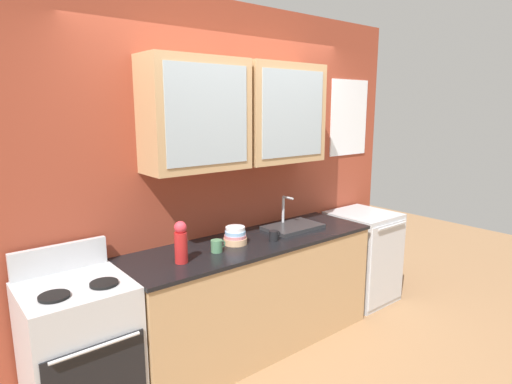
% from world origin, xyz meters
% --- Properties ---
extents(ground_plane, '(10.00, 10.00, 0.00)m').
position_xyz_m(ground_plane, '(0.00, 0.00, 0.00)').
color(ground_plane, '#936B47').
extents(back_wall_unit, '(3.90, 0.43, 2.74)m').
position_xyz_m(back_wall_unit, '(0.01, 0.31, 1.51)').
color(back_wall_unit, '#993D28').
rests_on(back_wall_unit, ground_plane).
extents(counter, '(2.12, 0.65, 0.90)m').
position_xyz_m(counter, '(0.00, 0.00, 0.45)').
color(counter, tan).
rests_on(counter, ground_plane).
extents(stove_range, '(0.61, 0.63, 1.08)m').
position_xyz_m(stove_range, '(-1.37, -0.00, 0.46)').
color(stove_range, silver).
rests_on(stove_range, ground_plane).
extents(sink_faucet, '(0.49, 0.31, 0.27)m').
position_xyz_m(sink_faucet, '(0.47, 0.05, 0.92)').
color(sink_faucet, '#2D2D30').
rests_on(sink_faucet, counter).
extents(bowl_stack, '(0.18, 0.18, 0.14)m').
position_xyz_m(bowl_stack, '(-0.17, 0.02, 0.96)').
color(bowl_stack, '#E0AD7F').
rests_on(bowl_stack, counter).
extents(vase, '(0.09, 0.09, 0.29)m').
position_xyz_m(vase, '(-0.69, -0.07, 1.04)').
color(vase, '#B21E1E').
rests_on(vase, counter).
extents(cup_near_sink, '(0.11, 0.07, 0.08)m').
position_xyz_m(cup_near_sink, '(0.12, -0.10, 0.94)').
color(cup_near_sink, black).
rests_on(cup_near_sink, counter).
extents(cup_near_bowls, '(0.12, 0.08, 0.09)m').
position_xyz_m(cup_near_bowls, '(-0.38, -0.04, 0.94)').
color(cup_near_bowls, '#4C7F59').
rests_on(cup_near_bowls, counter).
extents(dishwasher, '(0.57, 0.64, 0.90)m').
position_xyz_m(dishwasher, '(1.40, -0.00, 0.45)').
color(dishwasher, silver).
rests_on(dishwasher, ground_plane).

